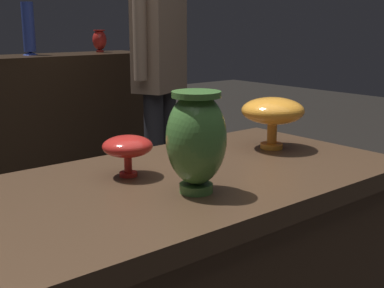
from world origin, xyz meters
The scene contains 6 objects.
vase_centerpiece centered at (-0.07, -0.12, 0.93)m, with size 0.14×0.14×0.24m.
vase_tall_behind centered at (0.39, 0.06, 0.92)m, with size 0.20×0.20×0.16m.
vase_left_accent centered at (-0.13, 0.09, 0.88)m, with size 0.13×0.13×0.11m.
shelf_vase_far_right centered at (1.04, 2.27, 1.07)m, with size 0.10×0.10×0.16m.
shelf_vase_right centered at (0.52, 2.25, 1.15)m, with size 0.10×0.10×0.33m.
visitor_near_right centered at (0.88, 1.32, 0.98)m, with size 0.44×0.29×1.66m.
Camera 1 is at (-0.82, -1.00, 1.19)m, focal length 47.81 mm.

